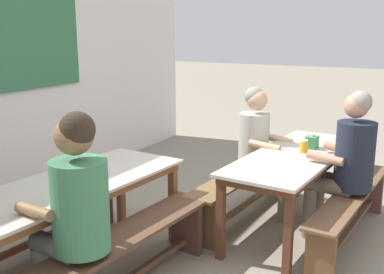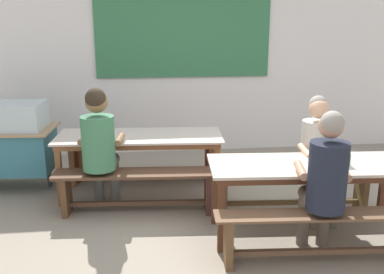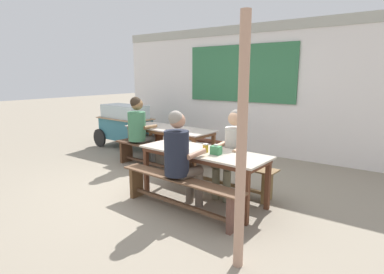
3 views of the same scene
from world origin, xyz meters
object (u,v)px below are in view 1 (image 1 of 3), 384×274
Objects in this scene: bench_near_back at (243,188)px; person_right_near_table at (261,143)px; dining_table_near at (296,161)px; bench_near_front at (351,210)px; bench_far_back at (28,220)px; tissue_box at (312,142)px; bench_far_front at (126,252)px; dining_table_far at (71,192)px; condiment_jar at (304,146)px; person_near_front at (347,159)px; person_left_back_turned at (74,204)px.

person_right_near_table is at bearing -25.25° from bench_near_back.
dining_table_near is 1.01× the size of bench_near_front.
bench_far_back is 14.05× the size of tissue_box.
bench_near_back is (1.57, -1.20, -0.01)m from bench_far_back.
tissue_box is at bearing -15.50° from dining_table_near.
bench_far_front is at bearing 156.77° from dining_table_near.
dining_table_near is 1.78m from bench_far_front.
condiment_jar is at bearing -37.11° from dining_table_far.
bench_near_front is (1.50, -2.22, -0.01)m from bench_far_back.
person_near_front reaches higher than tissue_box.
person_near_front reaches higher than bench_far_front.
dining_table_near is 0.62m from bench_near_front.
tissue_box is at bearing -20.57° from person_left_back_turned.
condiment_jar reaches higher than bench_far_front.
bench_near_back is 0.74m from condiment_jar.
dining_table_far is 1.46× the size of person_near_front.
bench_near_front is at bearing -106.52° from person_right_near_table.
bench_near_back is (0.04, 0.51, -0.35)m from dining_table_near.
bench_near_back is 0.79m from tissue_box.
person_right_near_table is at bearing 60.04° from dining_table_near.
person_right_near_table is at bearing -8.49° from bench_far_front.
bench_far_front is 1.97m from person_near_front.
person_near_front is (-0.09, -0.96, 0.45)m from bench_near_back.
dining_table_far is 1.02× the size of bench_near_front.
bench_far_back is 2.57m from tissue_box.
condiment_jar reaches higher than bench_near_front.
dining_table_near is 1.45× the size of person_near_front.
tissue_box is at bearing 50.44° from person_near_front.
bench_near_front is at bearing -123.45° from tissue_box.
bench_near_front is at bearing -48.07° from dining_table_far.
condiment_jar is at bearing -21.59° from person_left_back_turned.
tissue_box is (0.29, 0.44, 0.48)m from bench_near_front.
dining_table_far is 2.23m from tissue_box.
bench_far_front is 1.39× the size of person_right_near_table.
person_near_front is at bearing -55.49° from bench_far_back.
condiment_jar is (1.65, -1.25, 0.13)m from dining_table_far.
bench_near_front is at bearing -37.36° from bench_far_front.
condiment_jar is (2.06, -0.81, -0.00)m from person_left_back_turned.
bench_far_front is 1.89m from condiment_jar.
person_left_back_turned is at bearing 172.69° from bench_near_back.
dining_table_near is at bearing -23.23° from bench_far_front.
person_near_front is 0.49m from tissue_box.
bench_far_front is at bearing 143.85° from person_near_front.
bench_near_front is at bearing -93.97° from bench_near_back.
person_left_back_turned reaches higher than bench_far_front.
bench_near_back is 12.82× the size of tissue_box.
dining_table_far and dining_table_near have the same top height.
bench_far_back is at bearing 124.51° from person_near_front.
dining_table_far is 2.24m from person_near_front.
dining_table_far is at bearing 142.89° from condiment_jar.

